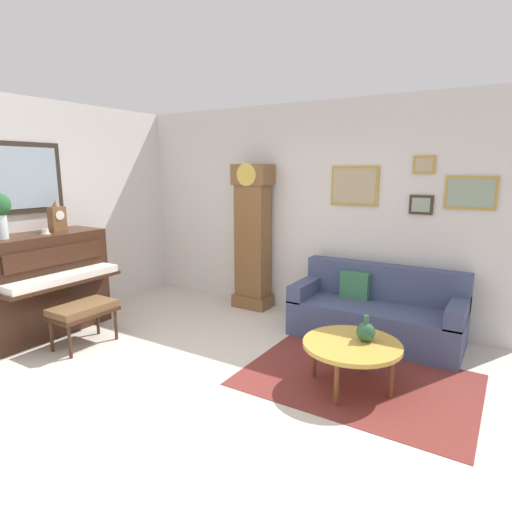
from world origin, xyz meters
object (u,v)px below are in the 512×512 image
mantel_clock (57,217)px  teacup (45,232)px  piano_bench (83,311)px  piano (44,284)px  coffee_table (352,346)px  grandfather_clock (253,241)px  green_jug (366,332)px  couch (376,313)px

mantel_clock → teacup: (0.07, -0.21, -0.15)m
piano_bench → teacup: 1.06m
piano → coffee_table: bearing=10.2°
piano → mantel_clock: bearing=89.5°
piano → piano_bench: size_ratio=2.06×
coffee_table → piano_bench: bearing=-166.9°
piano_bench → grandfather_clock: 2.40m
piano → piano_bench: (0.73, -0.02, -0.21)m
coffee_table → piano: bearing=-169.8°
piano_bench → teacup: teacup is taller
mantel_clock → teacup: size_ratio=3.28×
teacup → green_jug: size_ratio=0.48×
coffee_table → mantel_clock: bearing=-173.7°
teacup → green_jug: teacup is taller
piano_bench → coffee_table: size_ratio=0.80×
piano_bench → mantel_clock: size_ratio=1.84×
grandfather_clock → couch: size_ratio=1.07×
teacup → piano_bench: bearing=-5.0°
couch → mantel_clock: bearing=-154.4°
teacup → mantel_clock: bearing=108.4°
piano → green_jug: (3.68, 0.75, -0.10)m
grandfather_clock → mantel_clock: bearing=-130.3°
piano → teacup: 0.63m
grandfather_clock → teacup: 2.62m
couch → mantel_clock: size_ratio=5.00×
piano → green_jug: size_ratio=6.00×
piano → couch: 3.96m
piano → teacup: teacup is taller
couch → coffee_table: (0.14, -1.26, 0.09)m
teacup → coffee_table: bearing=9.8°
grandfather_clock → couch: bearing=-7.2°
grandfather_clock → green_jug: size_ratio=8.46×
couch → green_jug: bearing=-78.8°
piano_bench → couch: size_ratio=0.37×
piano_bench → grandfather_clock: (0.87, 2.16, 0.56)m
grandfather_clock → teacup: grandfather_clock is taller
piano_bench → grandfather_clock: bearing=68.0°
piano → green_jug: bearing=11.5°
couch → green_jug: 1.20m
piano_bench → green_jug: (2.95, 0.76, 0.11)m
grandfather_clock → coffee_table: bearing=-37.0°
couch → green_jug: couch is taller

